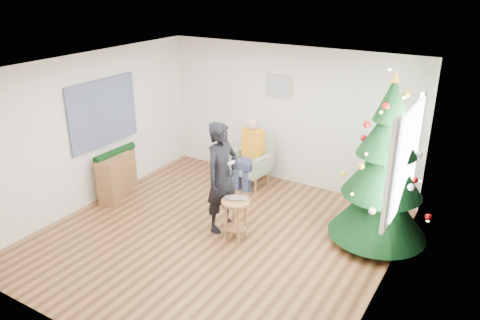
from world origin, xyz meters
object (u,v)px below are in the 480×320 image
Objects in this scene: stool at (236,220)px; standing_man at (222,177)px; christmas_tree at (384,170)px; console at (117,175)px; armchair at (251,167)px.

stool is 0.37× the size of standing_man.
christmas_tree is 4.62m from console.
christmas_tree is at bearing -8.75° from console.
armchair is 0.98× the size of console.
christmas_tree is at bearing 29.10° from stool.
standing_man is (0.43, -1.67, 0.52)m from armchair.
stool is at bearing -108.18° from standing_man.
stool is 0.66× the size of armchair.
console reaches higher than stool.
armchair is at bearing 22.67° from console.
stool is at bearing -150.90° from christmas_tree.
christmas_tree is 2.88m from armchair.
armchair is 2.48m from console.
armchair is at bearing 113.06° from stool.
standing_man reaches higher than console.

